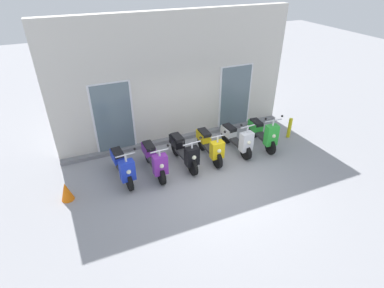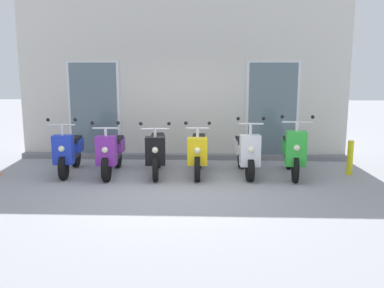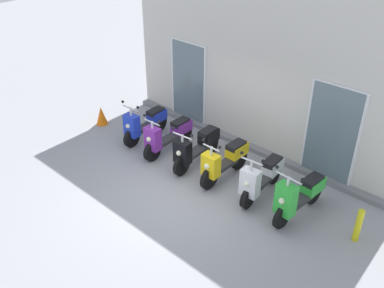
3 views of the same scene
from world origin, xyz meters
name	(u,v)px [view 3 (image 3 of 3)]	position (x,y,z in m)	size (l,w,h in m)	color
ground_plane	(177,192)	(0.00, 0.00, 0.00)	(40.00, 40.00, 0.00)	#939399
storefront_facade	(258,72)	(0.00, 2.78, 1.97)	(7.71, 0.50, 4.08)	beige
scooter_blue	(145,123)	(-2.24, 1.12, 0.46)	(0.58, 1.56, 1.21)	black
scooter_purple	(168,135)	(-1.35, 1.08, 0.45)	(0.56, 1.65, 1.16)	black
scooter_black	(197,147)	(-0.44, 1.11, 0.48)	(0.60, 1.66, 1.15)	black
scooter_yellow	(225,160)	(0.41, 1.12, 0.47)	(0.51, 1.58, 1.16)	black
scooter_white	(262,177)	(1.38, 1.15, 0.46)	(0.55, 1.55, 1.24)	black
scooter_green	(299,196)	(2.31, 1.09, 0.50)	(0.63, 1.61, 1.29)	black
curb_bollard	(358,225)	(3.50, 1.22, 0.35)	(0.12, 0.12, 0.70)	yellow
traffic_cone	(101,116)	(-3.76, 0.83, 0.26)	(0.32, 0.32, 0.52)	orange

